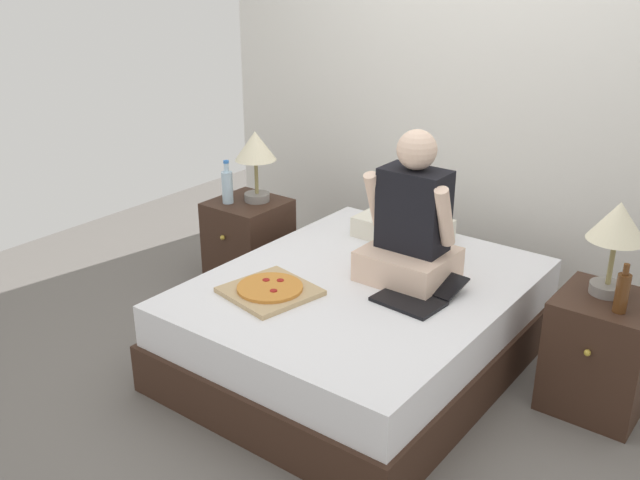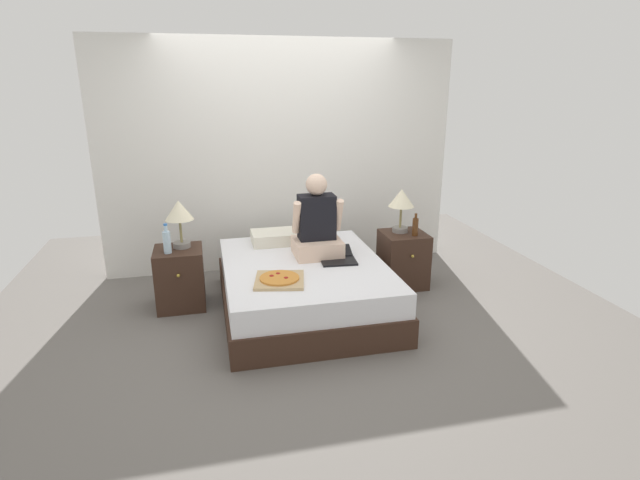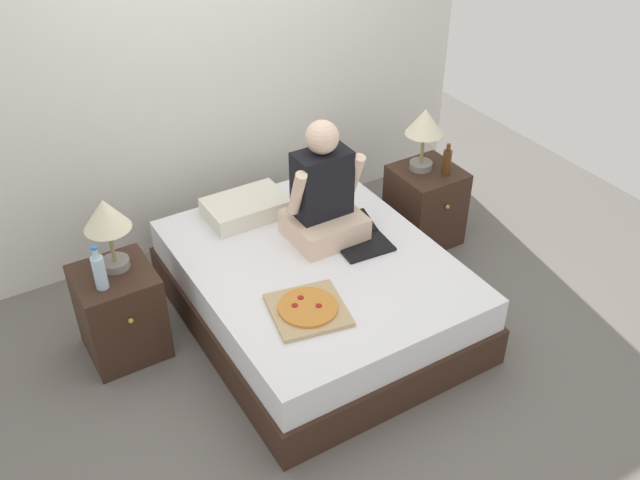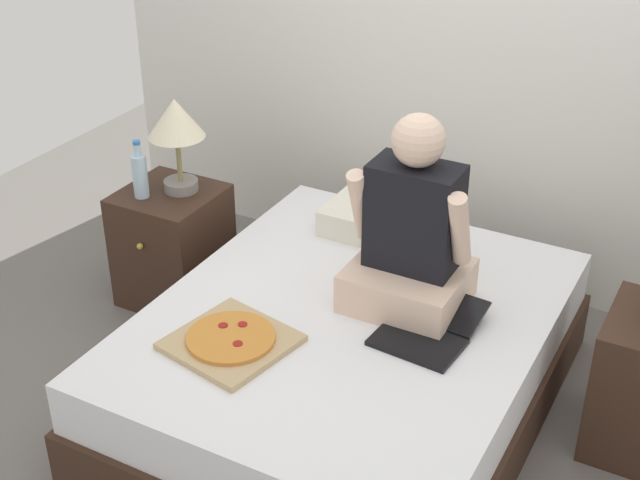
# 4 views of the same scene
# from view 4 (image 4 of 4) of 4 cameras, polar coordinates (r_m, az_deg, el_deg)

# --- Properties ---
(ground_plane) EXTENTS (5.89, 5.89, 0.00)m
(ground_plane) POSITION_cam_4_polar(r_m,az_deg,el_deg) (3.75, 1.75, -10.65)
(ground_plane) COLOR #66605B
(wall_back) EXTENTS (3.89, 0.12, 2.50)m
(wall_back) POSITION_cam_4_polar(r_m,az_deg,el_deg) (4.22, 10.12, 13.02)
(wall_back) COLOR silver
(wall_back) RESTS_ON ground
(bed) EXTENTS (1.49, 1.84, 0.47)m
(bed) POSITION_cam_4_polar(r_m,az_deg,el_deg) (3.60, 1.81, -7.82)
(bed) COLOR #382319
(bed) RESTS_ON ground
(nightstand_left) EXTENTS (0.44, 0.47, 0.57)m
(nightstand_left) POSITION_cam_4_polar(r_m,az_deg,el_deg) (4.34, -9.38, -0.35)
(nightstand_left) COLOR #382319
(nightstand_left) RESTS_ON ground
(lamp_on_left_nightstand) EXTENTS (0.26, 0.26, 0.45)m
(lamp_on_left_nightstand) POSITION_cam_4_polar(r_m,az_deg,el_deg) (4.08, -9.20, 7.29)
(lamp_on_left_nightstand) COLOR gray
(lamp_on_left_nightstand) RESTS_ON nightstand_left
(water_bottle) EXTENTS (0.07, 0.07, 0.28)m
(water_bottle) POSITION_cam_4_polar(r_m,az_deg,el_deg) (4.14, -11.45, 4.13)
(water_bottle) COLOR silver
(water_bottle) RESTS_ON nightstand_left
(pillow) EXTENTS (0.52, 0.34, 0.12)m
(pillow) POSITION_cam_4_polar(r_m,az_deg,el_deg) (3.98, 4.16, 1.18)
(pillow) COLOR silver
(pillow) RESTS_ON bed
(person_seated) EXTENTS (0.47, 0.40, 0.78)m
(person_seated) POSITION_cam_4_polar(r_m,az_deg,el_deg) (3.40, 5.87, 0.18)
(person_seated) COLOR beige
(person_seated) RESTS_ON bed
(laptop) EXTENTS (0.35, 0.44, 0.07)m
(laptop) POSITION_cam_4_polar(r_m,az_deg,el_deg) (3.35, 6.79, -5.78)
(laptop) COLOR black
(laptop) RESTS_ON bed
(pizza_box) EXTENTS (0.47, 0.47, 0.05)m
(pizza_box) POSITION_cam_4_polar(r_m,az_deg,el_deg) (3.29, -5.72, -6.43)
(pizza_box) COLOR tan
(pizza_box) RESTS_ON bed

